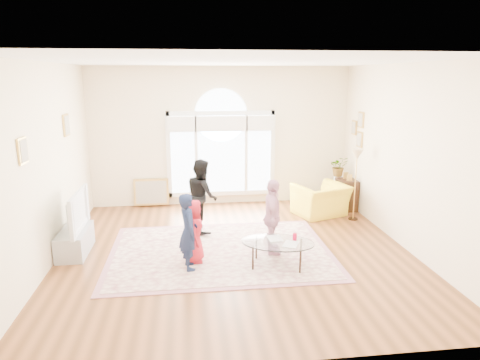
{
  "coord_description": "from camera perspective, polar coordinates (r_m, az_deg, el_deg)",
  "views": [
    {
      "loc": [
        -0.78,
        -6.88,
        2.98
      ],
      "look_at": [
        0.11,
        0.3,
        1.21
      ],
      "focal_mm": 32.0,
      "sensor_mm": 36.0,
      "label": 1
    }
  ],
  "objects": [
    {
      "name": "ground",
      "position": [
        7.54,
        -0.57,
        -9.56
      ],
      "size": [
        6.0,
        6.0,
        0.0
      ],
      "primitive_type": "plane",
      "color": "#532F15",
      "rests_on": "ground"
    },
    {
      "name": "room_shell",
      "position": [
        9.84,
        -2.41,
        5.47
      ],
      "size": [
        6.0,
        6.0,
        6.0
      ],
      "color": "beige",
      "rests_on": "ground"
    },
    {
      "name": "area_rug",
      "position": [
        7.54,
        -2.61,
        -9.49
      ],
      "size": [
        3.6,
        2.6,
        0.02
      ],
      "primitive_type": "cube",
      "color": "beige",
      "rests_on": "ground"
    },
    {
      "name": "rug_border",
      "position": [
        7.54,
        -2.61,
        -9.51
      ],
      "size": [
        3.8,
        2.8,
        0.01
      ],
      "primitive_type": "cube",
      "color": "#9A626C",
      "rests_on": "ground"
    },
    {
      "name": "tv_console",
      "position": [
        7.94,
        -21.15,
        -7.65
      ],
      "size": [
        0.45,
        1.0,
        0.42
      ],
      "primitive_type": "cube",
      "color": "#9C9FA4",
      "rests_on": "ground"
    },
    {
      "name": "television",
      "position": [
        7.77,
        -21.44,
        -3.9
      ],
      "size": [
        0.18,
        1.16,
        0.67
      ],
      "color": "black",
      "rests_on": "tv_console"
    },
    {
      "name": "coffee_table",
      "position": [
        6.87,
        5.05,
        -8.37
      ],
      "size": [
        1.31,
        1.03,
        0.54
      ],
      "rotation": [
        0.0,
        0.0,
        -0.29
      ],
      "color": "silver",
      "rests_on": "ground"
    },
    {
      "name": "armchair",
      "position": [
        9.51,
        10.71,
        -2.63
      ],
      "size": [
        1.3,
        1.22,
        0.68
      ],
      "primitive_type": "imported",
      "rotation": [
        0.0,
        0.0,
        3.48
      ],
      "color": "yellow",
      "rests_on": "ground"
    },
    {
      "name": "side_cabinet",
      "position": [
        10.03,
        14.0,
        -1.9
      ],
      "size": [
        0.4,
        0.5,
        0.7
      ],
      "primitive_type": "cube",
      "color": "black",
      "rests_on": "ground"
    },
    {
      "name": "floor_lamp",
      "position": [
        9.16,
        15.31,
        2.55
      ],
      "size": [
        0.31,
        0.31,
        1.51
      ],
      "color": "black",
      "rests_on": "ground"
    },
    {
      "name": "plant_pedestal",
      "position": [
        10.33,
        12.86,
        -1.37
      ],
      "size": [
        0.2,
        0.2,
        0.7
      ],
      "primitive_type": "cylinder",
      "color": "white",
      "rests_on": "ground"
    },
    {
      "name": "potted_plant",
      "position": [
        10.2,
        13.03,
        1.79
      ],
      "size": [
        0.44,
        0.39,
        0.46
      ],
      "primitive_type": "imported",
      "rotation": [
        0.0,
        0.0,
        -0.07
      ],
      "color": "#33722D",
      "rests_on": "plant_pedestal"
    },
    {
      "name": "leaning_picture",
      "position": [
        10.26,
        -11.64,
        -3.45
      ],
      "size": [
        0.8,
        0.14,
        0.62
      ],
      "primitive_type": "cube",
      "rotation": [
        -0.14,
        0.0,
        0.0
      ],
      "color": "tan",
      "rests_on": "ground"
    },
    {
      "name": "child_red",
      "position": [
        6.99,
        -6.23,
        -6.77
      ],
      "size": [
        0.34,
        0.52,
        1.04
      ],
      "primitive_type": "imported",
      "rotation": [
        0.0,
        0.0,
        1.6
      ],
      "color": "#B41927",
      "rests_on": "area_rug"
    },
    {
      "name": "child_navy",
      "position": [
        6.73,
        -6.9,
        -6.82
      ],
      "size": [
        0.36,
        0.49,
        1.22
      ],
      "primitive_type": "imported",
      "rotation": [
        0.0,
        0.0,
        1.74
      ],
      "color": "#161F3E",
      "rests_on": "area_rug"
    },
    {
      "name": "child_black",
      "position": [
        8.27,
        -5.09,
        -2.08
      ],
      "size": [
        0.69,
        0.8,
        1.43
      ],
      "primitive_type": "imported",
      "rotation": [
        0.0,
        0.0,
        1.81
      ],
      "color": "black",
      "rests_on": "area_rug"
    },
    {
      "name": "child_pink",
      "position": [
        7.24,
        4.33,
        -4.93
      ],
      "size": [
        0.43,
        0.8,
        1.29
      ],
      "primitive_type": "imported",
      "rotation": [
        0.0,
        0.0,
        1.41
      ],
      "color": "#E09EB9",
      "rests_on": "area_rug"
    }
  ]
}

